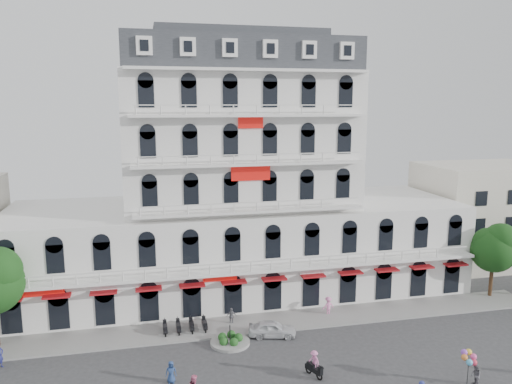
# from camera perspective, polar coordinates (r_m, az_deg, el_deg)

# --- Properties ---
(ground) EXTENTS (120.00, 120.00, 0.00)m
(ground) POSITION_cam_1_polar(r_m,az_deg,el_deg) (37.35, 3.57, -20.53)
(ground) COLOR #38383A
(ground) RESTS_ON ground
(sidewalk) EXTENTS (53.00, 4.00, 0.16)m
(sidewalk) POSITION_cam_1_polar(r_m,az_deg,el_deg) (45.03, 0.23, -14.79)
(sidewalk) COLOR gray
(sidewalk) RESTS_ON ground
(main_building) EXTENTS (45.00, 15.00, 25.80)m
(main_building) POSITION_cam_1_polar(r_m,az_deg,el_deg) (50.50, -2.07, -0.28)
(main_building) COLOR silver
(main_building) RESTS_ON ground
(flank_building_east) EXTENTS (14.00, 10.00, 12.00)m
(flank_building_east) POSITION_cam_1_polar(r_m,az_deg,el_deg) (65.52, 24.33, -2.32)
(flank_building_east) COLOR beige
(flank_building_east) RESTS_ON ground
(traffic_island) EXTENTS (3.20, 3.20, 1.60)m
(traffic_island) POSITION_cam_1_polar(r_m,az_deg,el_deg) (41.77, -2.99, -16.62)
(traffic_island) COLOR gray
(traffic_island) RESTS_ON ground
(parked_scooter_row) EXTENTS (4.40, 1.80, 1.10)m
(parked_scooter_row) POSITION_cam_1_polar(r_m,az_deg,el_deg) (44.02, -8.10, -15.62)
(parked_scooter_row) COLOR black
(parked_scooter_row) RESTS_ON ground
(tree_east_inner) EXTENTS (4.40, 4.37, 7.57)m
(tree_east_inner) POSITION_cam_1_polar(r_m,az_deg,el_deg) (54.44, 25.59, -5.64)
(tree_east_inner) COLOR #382314
(tree_east_inner) RESTS_ON ground
(parked_car) EXTENTS (4.20, 2.46, 1.34)m
(parked_car) POSITION_cam_1_polar(r_m,az_deg,el_deg) (42.73, 1.86, -15.35)
(parked_car) COLOR silver
(parked_car) RESTS_ON ground
(rider_center) EXTENTS (0.94, 1.60, 1.97)m
(rider_center) POSITION_cam_1_polar(r_m,az_deg,el_deg) (37.27, 6.65, -18.85)
(rider_center) COLOR black
(rider_center) RESTS_ON ground
(pedestrian_left) EXTENTS (0.80, 0.56, 1.55)m
(pedestrian_left) POSITION_cam_1_polar(r_m,az_deg,el_deg) (36.97, -9.68, -19.62)
(pedestrian_left) COLOR navy
(pedestrian_left) RESTS_ON ground
(pedestrian_mid) EXTENTS (0.91, 0.45, 1.50)m
(pedestrian_mid) POSITION_cam_1_polar(r_m,az_deg,el_deg) (44.79, -2.81, -14.00)
(pedestrian_mid) COLOR #5D5D65
(pedestrian_mid) RESTS_ON ground
(pedestrian_right) EXTENTS (1.20, 0.79, 1.74)m
(pedestrian_right) POSITION_cam_1_polar(r_m,az_deg,el_deg) (46.98, 8.25, -12.76)
(pedestrian_right) COLOR pink
(pedestrian_right) RESTS_ON ground
(balloon_vendor) EXTENTS (1.33, 1.24, 2.45)m
(balloon_vendor) POSITION_cam_1_polar(r_m,az_deg,el_deg) (38.84, 23.53, -17.92)
(balloon_vendor) COLOR slate
(balloon_vendor) RESTS_ON ground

